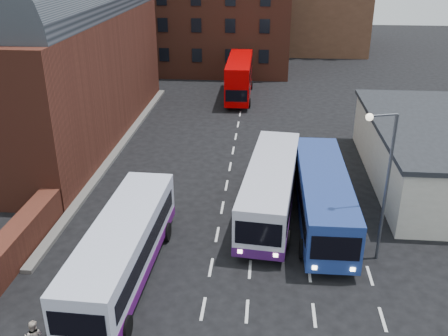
# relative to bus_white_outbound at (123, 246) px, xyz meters

# --- Properties ---
(ground) EXTENTS (180.00, 180.00, 0.00)m
(ground) POSITION_rel_bus_white_outbound_xyz_m (4.14, -1.21, -1.83)
(ground) COLOR black
(railway_station) EXTENTS (12.00, 28.00, 16.00)m
(railway_station) POSITION_rel_bus_white_outbound_xyz_m (-11.36, 19.79, 5.80)
(railway_station) COLOR #602B1E
(railway_station) RESTS_ON ground
(forecourt_wall) EXTENTS (1.20, 10.00, 1.80)m
(forecourt_wall) POSITION_rel_bus_white_outbound_xyz_m (-6.06, 0.79, -0.93)
(forecourt_wall) COLOR #602B1E
(forecourt_wall) RESTS_ON ground
(cream_building) EXTENTS (10.40, 16.40, 4.25)m
(cream_building) POSITION_rel_bus_white_outbound_xyz_m (19.14, 12.79, 0.32)
(cream_building) COLOR beige
(cream_building) RESTS_ON ground
(brick_terrace) EXTENTS (22.00, 10.00, 11.00)m
(brick_terrace) POSITION_rel_bus_white_outbound_xyz_m (-1.86, 44.79, 3.67)
(brick_terrace) COLOR brown
(brick_terrace) RESTS_ON ground
(castle_keep) EXTENTS (22.00, 22.00, 12.00)m
(castle_keep) POSITION_rel_bus_white_outbound_xyz_m (10.14, 64.79, 4.17)
(castle_keep) COLOR brown
(castle_keep) RESTS_ON ground
(bus_white_outbound) EXTENTS (3.14, 11.46, 3.11)m
(bus_white_outbound) POSITION_rel_bus_white_outbound_xyz_m (0.00, 0.00, 0.00)
(bus_white_outbound) COLOR silver
(bus_white_outbound) RESTS_ON ground
(bus_white_inbound) EXTENTS (3.87, 11.94, 3.20)m
(bus_white_inbound) POSITION_rel_bus_white_outbound_xyz_m (7.10, 7.20, 0.06)
(bus_white_inbound) COLOR silver
(bus_white_inbound) RESTS_ON ground
(bus_blue) EXTENTS (3.02, 11.74, 3.20)m
(bus_blue) POSITION_rel_bus_white_outbound_xyz_m (10.14, 6.24, 0.05)
(bus_blue) COLOR navy
(bus_blue) RESTS_ON ground
(bus_red_double) EXTENTS (2.73, 10.60, 4.23)m
(bus_red_double) POSITION_rel_bus_white_outbound_xyz_m (3.70, 32.30, 0.42)
(bus_red_double) COLOR #C20001
(bus_red_double) RESTS_ON ground
(street_lamp) EXTENTS (1.59, 0.66, 8.09)m
(street_lamp) POSITION_rel_bus_white_outbound_xyz_m (12.47, 2.69, 3.04)
(street_lamp) COLOR #484C53
(street_lamp) RESTS_ON ground
(pedestrian_red) EXTENTS (0.76, 0.66, 1.75)m
(pedestrian_red) POSITION_rel_bus_white_outbound_xyz_m (-0.93, -3.85, -0.96)
(pedestrian_red) COLOR maroon
(pedestrian_red) RESTS_ON ground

